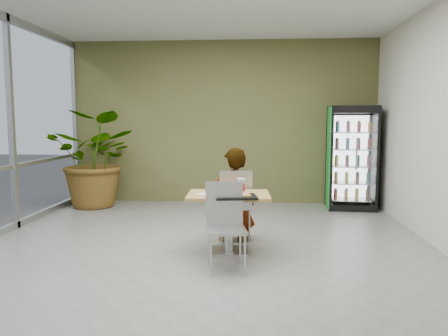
{
  "coord_description": "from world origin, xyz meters",
  "views": [
    {
      "loc": [
        0.66,
        -5.16,
        1.65
      ],
      "look_at": [
        0.23,
        0.73,
        1.0
      ],
      "focal_mm": 35.0,
      "sensor_mm": 36.0,
      "label": 1
    }
  ],
  "objects_px": {
    "soda_cup": "(241,186)",
    "beverage_fridge": "(352,158)",
    "chair_far": "(235,200)",
    "potted_plant": "(97,159)",
    "dining_table": "(229,211)",
    "chair_near": "(225,218)",
    "cafeteria_tray": "(236,197)",
    "seated_woman": "(234,205)"
  },
  "relations": [
    {
      "from": "cafeteria_tray",
      "to": "soda_cup",
      "type": "bearing_deg",
      "value": 81.13
    },
    {
      "from": "dining_table",
      "to": "seated_woman",
      "type": "distance_m",
      "value": 0.58
    },
    {
      "from": "cafeteria_tray",
      "to": "potted_plant",
      "type": "height_order",
      "value": "potted_plant"
    },
    {
      "from": "seated_woman",
      "to": "beverage_fridge",
      "type": "relative_size",
      "value": 0.83
    },
    {
      "from": "cafeteria_tray",
      "to": "potted_plant",
      "type": "relative_size",
      "value": 0.26
    },
    {
      "from": "dining_table",
      "to": "cafeteria_tray",
      "type": "xyz_separation_m",
      "value": [
        0.1,
        -0.3,
        0.23
      ]
    },
    {
      "from": "seated_woman",
      "to": "soda_cup",
      "type": "bearing_deg",
      "value": 92.58
    },
    {
      "from": "chair_far",
      "to": "beverage_fridge",
      "type": "bearing_deg",
      "value": -138.96
    },
    {
      "from": "chair_near",
      "to": "beverage_fridge",
      "type": "bearing_deg",
      "value": 48.58
    },
    {
      "from": "soda_cup",
      "to": "beverage_fridge",
      "type": "relative_size",
      "value": 0.1
    },
    {
      "from": "dining_table",
      "to": "cafeteria_tray",
      "type": "distance_m",
      "value": 0.39
    },
    {
      "from": "dining_table",
      "to": "soda_cup",
      "type": "bearing_deg",
      "value": 3.26
    },
    {
      "from": "cafeteria_tray",
      "to": "chair_far",
      "type": "bearing_deg",
      "value": 93.23
    },
    {
      "from": "chair_near",
      "to": "beverage_fridge",
      "type": "height_order",
      "value": "beverage_fridge"
    },
    {
      "from": "soda_cup",
      "to": "chair_far",
      "type": "bearing_deg",
      "value": 100.26
    },
    {
      "from": "dining_table",
      "to": "chair_near",
      "type": "xyz_separation_m",
      "value": [
        -0.01,
        -0.53,
        0.03
      ]
    },
    {
      "from": "soda_cup",
      "to": "potted_plant",
      "type": "relative_size",
      "value": 0.1
    },
    {
      "from": "chair_near",
      "to": "beverage_fridge",
      "type": "relative_size",
      "value": 0.5
    },
    {
      "from": "dining_table",
      "to": "chair_near",
      "type": "distance_m",
      "value": 0.53
    },
    {
      "from": "chair_far",
      "to": "seated_woman",
      "type": "distance_m",
      "value": 0.1
    },
    {
      "from": "seated_woman",
      "to": "chair_near",
      "type": "bearing_deg",
      "value": 79.4
    },
    {
      "from": "chair_near",
      "to": "chair_far",
      "type": "bearing_deg",
      "value": 76.84
    },
    {
      "from": "seated_woman",
      "to": "potted_plant",
      "type": "height_order",
      "value": "potted_plant"
    },
    {
      "from": "chair_far",
      "to": "potted_plant",
      "type": "bearing_deg",
      "value": -47.4
    },
    {
      "from": "beverage_fridge",
      "to": "potted_plant",
      "type": "height_order",
      "value": "beverage_fridge"
    },
    {
      "from": "chair_near",
      "to": "seated_woman",
      "type": "bearing_deg",
      "value": 77.76
    },
    {
      "from": "seated_woman",
      "to": "soda_cup",
      "type": "relative_size",
      "value": 8.39
    },
    {
      "from": "beverage_fridge",
      "to": "seated_woman",
      "type": "bearing_deg",
      "value": -127.63
    },
    {
      "from": "chair_far",
      "to": "cafeteria_tray",
      "type": "xyz_separation_m",
      "value": [
        0.05,
        -0.82,
        0.19
      ]
    },
    {
      "from": "cafeteria_tray",
      "to": "chair_near",
      "type": "bearing_deg",
      "value": -114.87
    },
    {
      "from": "chair_near",
      "to": "potted_plant",
      "type": "distance_m",
      "value": 4.24
    },
    {
      "from": "dining_table",
      "to": "beverage_fridge",
      "type": "bearing_deg",
      "value": 54.06
    },
    {
      "from": "potted_plant",
      "to": "chair_far",
      "type": "bearing_deg",
      "value": -39.22
    },
    {
      "from": "soda_cup",
      "to": "beverage_fridge",
      "type": "height_order",
      "value": "beverage_fridge"
    },
    {
      "from": "dining_table",
      "to": "soda_cup",
      "type": "height_order",
      "value": "soda_cup"
    },
    {
      "from": "chair_near",
      "to": "cafeteria_tray",
      "type": "bearing_deg",
      "value": 55.3
    },
    {
      "from": "beverage_fridge",
      "to": "potted_plant",
      "type": "bearing_deg",
      "value": -174.15
    },
    {
      "from": "dining_table",
      "to": "chair_near",
      "type": "bearing_deg",
      "value": -90.65
    },
    {
      "from": "dining_table",
      "to": "chair_far",
      "type": "xyz_separation_m",
      "value": [
        0.06,
        0.53,
        0.04
      ]
    },
    {
      "from": "chair_near",
      "to": "cafeteria_tray",
      "type": "height_order",
      "value": "chair_near"
    },
    {
      "from": "soda_cup",
      "to": "potted_plant",
      "type": "height_order",
      "value": "potted_plant"
    },
    {
      "from": "seated_woman",
      "to": "beverage_fridge",
      "type": "height_order",
      "value": "beverage_fridge"
    }
  ]
}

